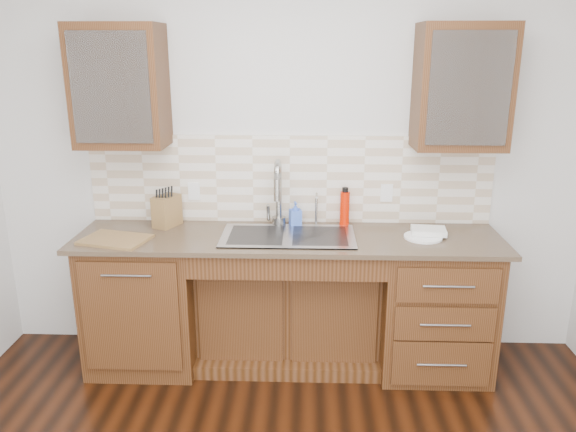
{
  "coord_description": "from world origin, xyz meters",
  "views": [
    {
      "loc": [
        0.12,
        -1.94,
        2.06
      ],
      "look_at": [
        0.0,
        1.4,
        1.05
      ],
      "focal_mm": 35.0,
      "sensor_mm": 36.0,
      "label": 1
    }
  ],
  "objects_px": {
    "water_bottle": "(345,209)",
    "plate": "(423,237)",
    "soap_bottle": "(295,214)",
    "knife_block": "(167,211)",
    "cutting_board": "(115,240)"
  },
  "relations": [
    {
      "from": "water_bottle",
      "to": "cutting_board",
      "type": "relative_size",
      "value": 0.6
    },
    {
      "from": "plate",
      "to": "water_bottle",
      "type": "bearing_deg",
      "value": 154.08
    },
    {
      "from": "water_bottle",
      "to": "cutting_board",
      "type": "xyz_separation_m",
      "value": [
        -1.43,
        -0.36,
        -0.11
      ]
    },
    {
      "from": "water_bottle",
      "to": "plate",
      "type": "bearing_deg",
      "value": -25.92
    },
    {
      "from": "soap_bottle",
      "to": "plate",
      "type": "distance_m",
      "value": 0.84
    },
    {
      "from": "cutting_board",
      "to": "water_bottle",
      "type": "bearing_deg",
      "value": 13.97
    },
    {
      "from": "plate",
      "to": "cutting_board",
      "type": "distance_m",
      "value": 1.92
    },
    {
      "from": "soap_bottle",
      "to": "plate",
      "type": "height_order",
      "value": "soap_bottle"
    },
    {
      "from": "cutting_board",
      "to": "soap_bottle",
      "type": "bearing_deg",
      "value": 17.42
    },
    {
      "from": "water_bottle",
      "to": "plate",
      "type": "relative_size",
      "value": 0.98
    },
    {
      "from": "soap_bottle",
      "to": "cutting_board",
      "type": "distance_m",
      "value": 1.16
    },
    {
      "from": "soap_bottle",
      "to": "plate",
      "type": "bearing_deg",
      "value": -30.46
    },
    {
      "from": "plate",
      "to": "knife_block",
      "type": "xyz_separation_m",
      "value": [
        -1.66,
        0.19,
        0.1
      ]
    },
    {
      "from": "soap_bottle",
      "to": "knife_block",
      "type": "relative_size",
      "value": 0.8
    },
    {
      "from": "plate",
      "to": "cutting_board",
      "type": "bearing_deg",
      "value": -176.31
    }
  ]
}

